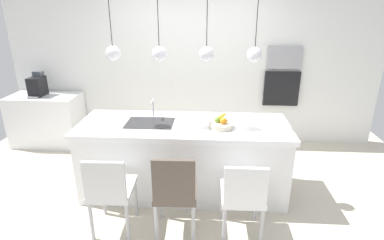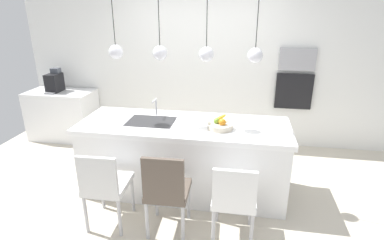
# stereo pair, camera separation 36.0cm
# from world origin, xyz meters

# --- Properties ---
(floor) EXTENTS (6.60, 6.60, 0.00)m
(floor) POSITION_xyz_m (0.00, 0.00, 0.00)
(floor) COLOR beige
(floor) RESTS_ON ground
(back_wall) EXTENTS (6.00, 0.10, 2.60)m
(back_wall) POSITION_xyz_m (0.00, 1.65, 1.30)
(back_wall) COLOR white
(back_wall) RESTS_ON ground
(kitchen_island) EXTENTS (2.48, 0.89, 0.90)m
(kitchen_island) POSITION_xyz_m (0.00, 0.00, 0.45)
(kitchen_island) COLOR white
(kitchen_island) RESTS_ON ground
(sink_basin) EXTENTS (0.56, 0.40, 0.02)m
(sink_basin) POSITION_xyz_m (-0.40, 0.00, 0.89)
(sink_basin) COLOR #2D2D30
(sink_basin) RESTS_ON kitchen_island
(faucet) EXTENTS (0.02, 0.17, 0.22)m
(faucet) POSITION_xyz_m (-0.40, 0.21, 1.04)
(faucet) COLOR silver
(faucet) RESTS_ON kitchen_island
(fruit_bowl) EXTENTS (0.29, 0.29, 0.16)m
(fruit_bowl) POSITION_xyz_m (0.44, -0.09, 0.94)
(fruit_bowl) COLOR beige
(fruit_bowl) RESTS_ON kitchen_island
(side_counter) EXTENTS (1.10, 0.60, 0.84)m
(side_counter) POSITION_xyz_m (-2.40, 1.28, 0.42)
(side_counter) COLOR white
(side_counter) RESTS_ON ground
(coffee_machine) EXTENTS (0.20, 0.35, 0.38)m
(coffee_machine) POSITION_xyz_m (-2.47, 1.28, 1.00)
(coffee_machine) COLOR black
(coffee_machine) RESTS_ON side_counter
(microwave) EXTENTS (0.54, 0.08, 0.34)m
(microwave) POSITION_xyz_m (1.45, 1.58, 1.44)
(microwave) COLOR #9E9EA3
(microwave) RESTS_ON back_wall
(oven) EXTENTS (0.56, 0.08, 0.56)m
(oven) POSITION_xyz_m (1.45, 1.58, 0.94)
(oven) COLOR black
(oven) RESTS_ON back_wall
(chair_near) EXTENTS (0.43, 0.48, 0.88)m
(chair_near) POSITION_xyz_m (-0.65, -0.81, 0.50)
(chair_near) COLOR silver
(chair_near) RESTS_ON ground
(chair_middle) EXTENTS (0.43, 0.45, 0.92)m
(chair_middle) POSITION_xyz_m (-0.01, -0.82, 0.51)
(chair_middle) COLOR brown
(chair_middle) RESTS_ON ground
(chair_far) EXTENTS (0.42, 0.45, 0.86)m
(chair_far) POSITION_xyz_m (0.65, -0.81, 0.50)
(chair_far) COLOR white
(chair_far) RESTS_ON ground
(pendant_light_left) EXTENTS (0.16, 0.16, 0.76)m
(pendant_light_left) POSITION_xyz_m (-0.77, 0.00, 1.71)
(pendant_light_left) COLOR silver
(pendant_light_center_left) EXTENTS (0.16, 0.16, 0.76)m
(pendant_light_center_left) POSITION_xyz_m (-0.26, 0.00, 1.71)
(pendant_light_center_left) COLOR silver
(pendant_light_center_right) EXTENTS (0.16, 0.16, 0.76)m
(pendant_light_center_right) POSITION_xyz_m (0.26, 0.00, 1.71)
(pendant_light_center_right) COLOR silver
(pendant_light_right) EXTENTS (0.16, 0.16, 0.76)m
(pendant_light_right) POSITION_xyz_m (0.77, 0.00, 1.71)
(pendant_light_right) COLOR silver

